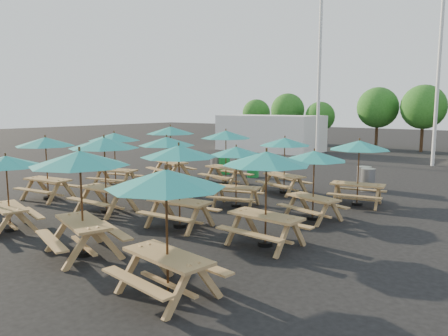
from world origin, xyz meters
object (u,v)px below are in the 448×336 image
Objects in this scene: picnic_unit_2 at (114,140)px; picnic_unit_7 at (226,138)px; picnic_unit_8 at (80,164)px; picnic_unit_11 at (285,145)px; picnic_unit_15 at (359,149)px; picnic_unit_13 at (266,164)px; waste_bin_1 at (224,165)px; picnic_unit_5 at (104,147)px; picnic_unit_1 at (46,145)px; picnic_unit_3 at (170,133)px; picnic_unit_9 at (179,156)px; waste_bin_4 at (368,180)px; picnic_unit_14 at (314,160)px; picnic_unit_12 at (166,186)px; picnic_unit_4 at (6,165)px; waste_bin_3 at (364,178)px; picnic_unit_10 at (236,154)px; waste_bin_0 at (216,164)px; waste_bin_2 at (253,168)px; picnic_unit_6 at (167,145)px.

picnic_unit_2 is 4.82m from picnic_unit_7.
picnic_unit_8 reaches higher than picnic_unit_11.
picnic_unit_13 is at bearing -102.20° from picnic_unit_15.
picnic_unit_7 is 3.01m from picnic_unit_11.
waste_bin_1 is (-8.21, 2.97, -1.54)m from picnic_unit_15.
waste_bin_1 is at bearing 101.15° from picnic_unit_5.
picnic_unit_3 is at bearing 79.53° from picnic_unit_1.
picnic_unit_9 is 9.25m from waste_bin_4.
picnic_unit_9 is 4.14m from picnic_unit_14.
picnic_unit_14 is (-0.35, 6.69, -0.19)m from picnic_unit_12.
picnic_unit_4 is 0.98× the size of picnic_unit_12.
waste_bin_3 is (-0.96, 3.32, -1.54)m from picnic_unit_15.
picnic_unit_9 reaches higher than picnic_unit_14.
picnic_unit_4 is 0.97× the size of picnic_unit_15.
picnic_unit_11 is at bearing 163.05° from picnic_unit_15.
picnic_unit_13 reaches higher than picnic_unit_15.
picnic_unit_4 reaches higher than waste_bin_1.
picnic_unit_15 is at bearing 97.62° from picnic_unit_12.
waste_bin_4 is (2.54, 11.93, -1.69)m from picnic_unit_8.
picnic_unit_10 is at bearing 19.51° from picnic_unit_1.
picnic_unit_11 is 4.21m from picnic_unit_14.
picnic_unit_4 reaches higher than waste_bin_0.
picnic_unit_2 reaches higher than picnic_unit_1.
picnic_unit_13 is 12.08m from waste_bin_1.
picnic_unit_8 is 3.03× the size of waste_bin_2.
picnic_unit_10 is at bearing -46.49° from waste_bin_0.
picnic_unit_8 is 1.13× the size of picnic_unit_11.
picnic_unit_10 is 8.00m from waste_bin_0.
picnic_unit_5 is at bearing -122.03° from waste_bin_4.
picnic_unit_7 is (3.21, 0.19, -0.08)m from picnic_unit_3.
picnic_unit_3 is at bearing 141.72° from picnic_unit_12.
picnic_unit_8 is (6.22, -9.30, -0.04)m from picnic_unit_3.
waste_bin_2 is (-3.27, 2.64, -1.49)m from picnic_unit_11.
waste_bin_3 is (5.61, 12.45, -1.39)m from picnic_unit_4.
waste_bin_1 is at bearing 112.25° from picnic_unit_4.
picnic_unit_15 reaches higher than waste_bin_4.
picnic_unit_13 reaches higher than picnic_unit_2.
waste_bin_4 is at bearing 95.87° from picnic_unit_8.
picnic_unit_1 is at bearing -132.44° from waste_bin_3.
picnic_unit_12 is at bearing -27.54° from picnic_unit_1.
picnic_unit_6 is 4.69m from picnic_unit_11.
picnic_unit_4 is at bearing -85.96° from picnic_unit_6.
picnic_unit_1 is at bearing -75.67° from picnic_unit_3.
picnic_unit_1 is 9.25m from waste_bin_0.
picnic_unit_7 is 0.99× the size of picnic_unit_11.
waste_bin_3 is at bearing 80.24° from picnic_unit_4.
picnic_unit_9 is 9.69m from waste_bin_2.
picnic_unit_12 reaches higher than picnic_unit_11.
waste_bin_0 is at bearing -177.05° from waste_bin_3.
picnic_unit_1 is at bearing -135.01° from waste_bin_4.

